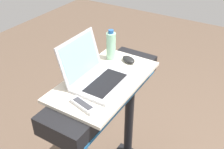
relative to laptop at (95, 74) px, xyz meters
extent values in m
cylinder|color=black|center=(0.39, -0.03, -0.60)|extent=(0.07, 0.07, 0.83)
cube|color=black|center=(0.05, -0.03, -0.13)|extent=(0.90, 0.28, 0.11)
cube|color=#0C3F19|center=(0.05, -0.17, -0.13)|extent=(0.24, 0.01, 0.06)
cube|color=#1E598C|center=(0.05, -0.17, -0.17)|extent=(0.81, 0.00, 0.02)
cube|color=beige|center=(0.05, -0.03, -0.06)|extent=(0.69, 0.39, 0.02)
cube|color=#B7B7BC|center=(0.00, -0.05, -0.04)|extent=(0.32, 0.24, 0.02)
cube|color=black|center=(0.00, -0.07, -0.03)|extent=(0.27, 0.13, 0.00)
cube|color=#B7B7BC|center=(0.00, 0.10, 0.08)|extent=(0.32, 0.07, 0.23)
cube|color=#8CCCF2|center=(0.00, 0.10, 0.08)|extent=(0.28, 0.06, 0.20)
ellipsoid|color=black|center=(0.30, -0.05, -0.03)|extent=(0.09, 0.12, 0.03)
cylinder|color=#9EDBB2|center=(0.28, 0.07, 0.04)|extent=(0.06, 0.06, 0.18)
cylinder|color=#2659A5|center=(0.28, 0.07, 0.14)|extent=(0.03, 0.03, 0.02)
cube|color=silver|center=(-0.22, -0.07, -0.04)|extent=(0.08, 0.17, 0.02)
cube|color=#333338|center=(-0.22, -0.07, -0.03)|extent=(0.06, 0.12, 0.00)
camera|label=1|loc=(-1.03, -0.73, 0.82)|focal=42.86mm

